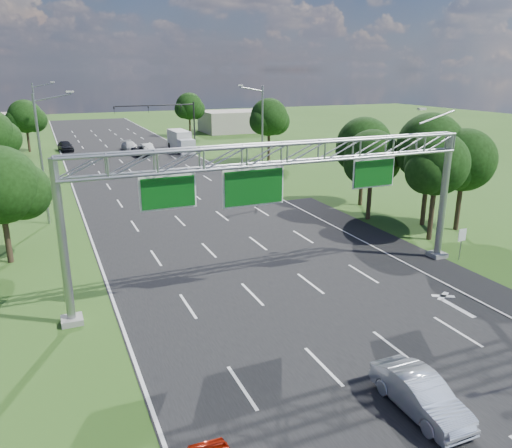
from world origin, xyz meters
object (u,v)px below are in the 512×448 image
sign_gantry (285,165)px  silver_sedan (420,394)px  traffic_signal (172,115)px  regulatory_sign (462,238)px  box_truck (181,141)px

sign_gantry → silver_sedan: size_ratio=5.64×
traffic_signal → silver_sedan: (-7.56, -64.74, -4.48)m
regulatory_sign → silver_sedan: bearing=-139.3°
box_truck → traffic_signal: bearing=99.5°
sign_gantry → box_truck: size_ratio=2.99×
regulatory_sign → silver_sedan: regulatory_sign is taller
sign_gantry → silver_sedan: 13.29m
sign_gantry → silver_sedan: (-0.41, -11.74, -6.21)m
sign_gantry → traffic_signal: sign_gantry is taller
silver_sedan → regulatory_sign: bearing=40.9°
regulatory_sign → box_truck: bearing=94.9°
regulatory_sign → silver_sedan: size_ratio=0.50×
regulatory_sign → traffic_signal: bearing=95.2°
regulatory_sign → traffic_signal: (-4.92, 54.02, 3.66)m
box_truck → silver_sedan: bearing=-98.7°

